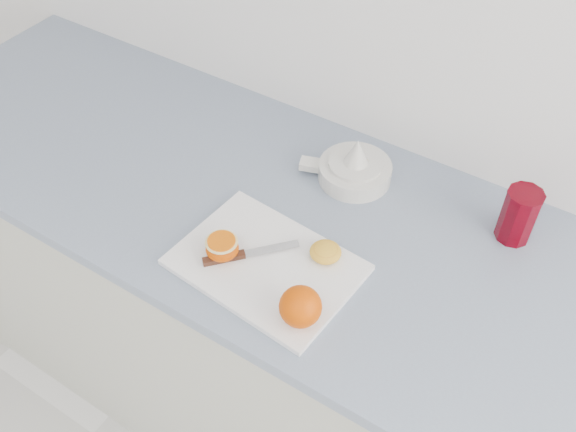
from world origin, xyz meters
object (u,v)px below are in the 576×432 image
(cutting_board, at_px, (266,265))
(red_tumbler, at_px, (518,217))
(counter, at_px, (360,370))
(half_orange, at_px, (222,247))
(citrus_juicer, at_px, (354,168))

(cutting_board, relative_size, red_tumbler, 2.88)
(counter, bearing_deg, half_orange, -143.45)
(counter, height_order, red_tumbler, red_tumbler)
(half_orange, height_order, red_tumbler, red_tumbler)
(counter, distance_m, red_tumbler, 0.56)
(counter, distance_m, citrus_juicer, 0.52)
(half_orange, bearing_deg, counter, 36.55)
(counter, height_order, cutting_board, cutting_board)
(cutting_board, xyz_separation_m, half_orange, (-0.08, -0.03, 0.03))
(counter, xyz_separation_m, half_orange, (-0.24, -0.18, 0.48))
(half_orange, distance_m, citrus_juicer, 0.35)
(citrus_juicer, bearing_deg, red_tumbler, 3.66)
(counter, bearing_deg, red_tumbler, 40.88)
(cutting_board, xyz_separation_m, red_tumbler, (0.36, 0.33, 0.05))
(citrus_juicer, bearing_deg, cutting_board, -93.80)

